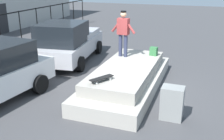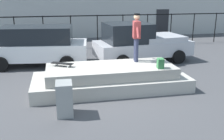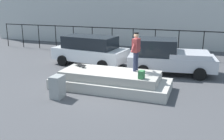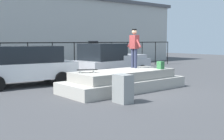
# 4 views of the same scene
# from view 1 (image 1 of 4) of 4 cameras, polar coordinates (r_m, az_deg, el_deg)

# --- Properties ---
(ground_plane) EXTENTS (60.00, 60.00, 0.00)m
(ground_plane) POSITION_cam_1_polar(r_m,az_deg,el_deg) (9.37, 2.78, -4.04)
(ground_plane) COLOR #424244
(concrete_ledge) EXTENTS (5.36, 2.12, 0.82)m
(concrete_ledge) POSITION_cam_1_polar(r_m,az_deg,el_deg) (9.33, 3.22, -1.70)
(concrete_ledge) COLOR #ADA89E
(concrete_ledge) RESTS_ON ground_plane
(skateboarder) EXTENTS (0.30, 0.99, 1.73)m
(skateboarder) POSITION_cam_1_polar(r_m,az_deg,el_deg) (10.03, 2.42, 8.45)
(skateboarder) COLOR #2D334C
(skateboarder) RESTS_ON concrete_ledge
(skateboard) EXTENTS (0.78, 0.56, 0.12)m
(skateboard) POSITION_cam_1_polar(r_m,az_deg,el_deg) (7.77, -2.25, -1.75)
(skateboard) COLOR black
(skateboard) RESTS_ON concrete_ledge
(backpack) EXTENTS (0.24, 0.31, 0.33)m
(backpack) POSITION_cam_1_polar(r_m,az_deg,el_deg) (10.46, 8.93, 3.99)
(backpack) COLOR #33723F
(backpack) RESTS_ON concrete_ledge
(car_silver_pickup_mid) EXTENTS (4.79, 2.61, 1.88)m
(car_silver_pickup_mid) POSITION_cam_1_polar(r_m,az_deg,el_deg) (12.33, -9.37, 6.03)
(car_silver_pickup_mid) COLOR #B7B7BC
(car_silver_pickup_mid) RESTS_ON ground_plane
(utility_box) EXTENTS (0.45, 0.61, 0.94)m
(utility_box) POSITION_cam_1_polar(r_m,az_deg,el_deg) (7.48, 12.75, -6.92)
(utility_box) COLOR gray
(utility_box) RESTS_ON ground_plane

